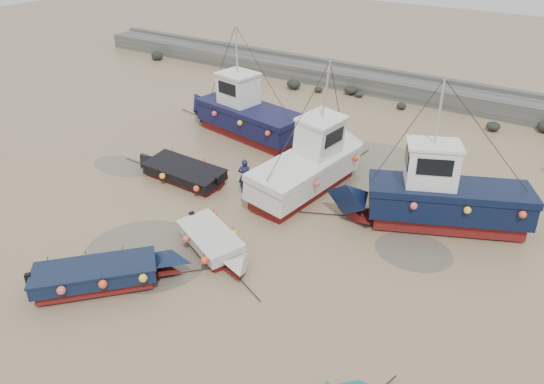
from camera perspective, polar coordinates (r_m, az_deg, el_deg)
The scene contains 13 objects.
ground at distance 20.76m, azimuth -3.98°, elevation -7.09°, with size 120.00×120.00×0.00m, color #8C7751.
seawall at distance 38.47m, azimuth 16.49°, elevation 10.16°, with size 60.00×4.92×1.50m.
puddle_a at distance 21.51m, azimuth -13.27°, elevation -6.46°, with size 5.20×5.20×0.01m, color #5D5749.
puddle_b at distance 21.81m, azimuth 14.97°, elevation -6.16°, with size 3.10×3.10×0.01m, color #5D5749.
puddle_c at distance 28.84m, azimuth -15.88°, elevation 2.71°, with size 3.55×3.55×0.01m, color #5D5749.
puddle_d at distance 28.28m, azimuth 10.58°, elevation 2.83°, with size 6.56×6.56×0.01m, color #5D5749.
dinghy_1 at distance 19.97m, azimuth -17.47°, elevation -8.29°, with size 5.14×5.52×1.43m.
dinghy_4 at distance 26.58m, azimuth -9.88°, elevation 2.43°, with size 6.66×2.28×1.43m.
dinghy_5 at distance 20.73m, azimuth -6.11°, elevation -5.37°, with size 5.20×3.03×1.43m.
cabin_boat_0 at distance 31.29m, azimuth -3.12°, elevation 8.53°, with size 10.08×3.96×6.22m.
cabin_boat_1 at distance 25.02m, azimuth 4.20°, elevation 3.17°, with size 3.14×9.53×6.22m.
cabin_boat_2 at distance 23.10m, azimuth 17.05°, elevation -0.44°, with size 9.34×5.38×6.22m.
person at distance 25.26m, azimuth -2.91°, elevation -0.00°, with size 0.62×0.41×1.71m, color #1A1A3C.
Camera 1 is at (10.46, -13.21, 12.12)m, focal length 35.00 mm.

